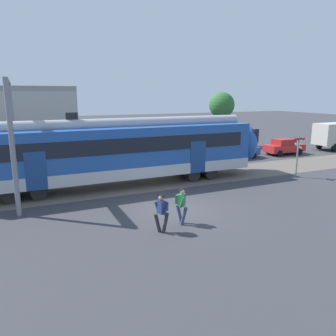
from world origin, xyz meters
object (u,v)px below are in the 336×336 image
(box_truck, at_px, (336,135))
(pedestrian_green, at_px, (181,203))
(crossing_signal, at_px, (298,149))
(parked_car_red, at_px, (284,146))
(parked_car_blue, at_px, (237,150))
(pedestrian_navy, at_px, (162,210))

(box_truck, bearing_deg, pedestrian_green, -154.07)
(pedestrian_green, relative_size, crossing_signal, 0.56)
(parked_car_red, bearing_deg, parked_car_blue, 177.63)
(pedestrian_navy, relative_size, parked_car_blue, 0.41)
(parked_car_blue, xyz_separation_m, parked_car_red, (5.38, -0.22, 0.00))
(box_truck, height_order, crossing_signal, crossing_signal)
(parked_car_red, bearing_deg, box_truck, 0.34)
(pedestrian_navy, bearing_deg, crossing_signal, 21.29)
(pedestrian_navy, height_order, box_truck, box_truck)
(pedestrian_navy, distance_m, pedestrian_green, 1.26)
(pedestrian_navy, relative_size, crossing_signal, 0.56)
(parked_car_red, height_order, box_truck, box_truck)
(pedestrian_green, bearing_deg, pedestrian_navy, -156.78)
(pedestrian_green, bearing_deg, box_truck, 25.93)
(parked_car_blue, xyz_separation_m, crossing_signal, (-0.50, -7.65, 1.23))
(parked_car_blue, distance_m, parked_car_red, 5.39)
(parked_car_red, bearing_deg, pedestrian_green, -145.54)
(pedestrian_navy, bearing_deg, parked_car_blue, 44.00)
(pedestrian_navy, bearing_deg, pedestrian_green, 23.22)
(pedestrian_navy, xyz_separation_m, crossing_signal, (12.45, 4.85, 1.02))
(parked_car_blue, distance_m, box_truck, 12.56)
(pedestrian_green, relative_size, box_truck, 0.32)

